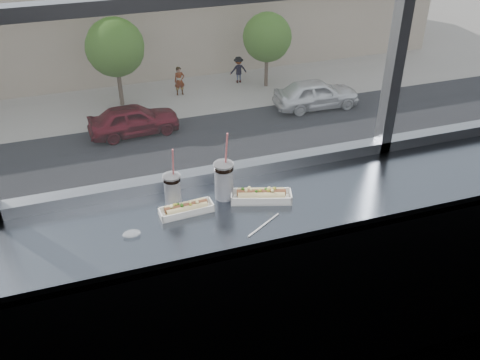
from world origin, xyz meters
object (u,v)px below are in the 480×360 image
object	(u,v)px
soda_cup_left	(173,189)
car_near_c	(74,214)
car_near_e	(437,147)
pedestrian_d	(238,67)
hotdog_tray_left	(186,208)
soda_cup_right	(224,179)
wrapper	(132,234)
tree_center	(115,47)
car_far_c	(317,89)
car_far_b	(133,115)
loose_straw	(264,225)
car_near_d	(240,184)
pedestrian_c	(179,78)
tree_right	(267,37)
hotdog_tray_right	(261,195)

from	to	relation	value
soda_cup_left	car_near_c	xyz separation A→B (m)	(-1.23, 16.16, -11.13)
car_near_e	pedestrian_d	size ratio (longest dim) A/B	3.02
hotdog_tray_left	soda_cup_right	distance (m)	0.23
wrapper	tree_center	xyz separation A→B (m)	(2.42, 28.33, -8.55)
pedestrian_d	car_near_c	bearing A→B (deg)	49.62
hotdog_tray_left	wrapper	world-z (taller)	hotdog_tray_left
car_near_c	car_far_c	distance (m)	16.37
hotdog_tray_left	car_near_c	size ratio (longest dim) A/B	0.04
tree_center	car_far_b	bearing A→B (deg)	-87.84
loose_straw	car_near_d	world-z (taller)	loose_straw
soda_cup_right	car_near_d	xyz separation A→B (m)	(5.45, 16.17, -11.19)
pedestrian_c	pedestrian_d	distance (m)	4.14
pedestrian_c	car_far_b	bearing A→B (deg)	-128.67
soda_cup_left	car_near_c	size ratio (longest dim) A/B	0.05
pedestrian_c	car_near_d	bearing A→B (deg)	-90.68
loose_straw	tree_right	size ratio (longest dim) A/B	0.05
loose_straw	car_far_b	distance (m)	26.86
loose_straw	car_far_c	bearing A→B (deg)	30.68
loose_straw	pedestrian_c	bearing A→B (deg)	47.35
car_near_c	tree_right	world-z (taller)	tree_right
car_near_c	tree_right	bearing A→B (deg)	-38.96
car_near_c	tree_right	xyz separation A→B (m)	(12.65, 12.00, 2.16)
soda_cup_left	pedestrian_c	xyz separation A→B (m)	(5.84, 28.53, -11.08)
tree_center	soda_cup_left	bearing A→B (deg)	-94.45
soda_cup_right	pedestrian_c	bearing A→B (deg)	78.91
hotdog_tray_right	pedestrian_c	world-z (taller)	hotdog_tray_right
pedestrian_d	car_far_b	bearing A→B (deg)	34.02
soda_cup_right	tree_right	bearing A→B (deg)	68.38
car_near_e	pedestrian_d	distance (m)	14.29
car_far_b	pedestrian_c	bearing A→B (deg)	-41.97
soda_cup_right	car_near_c	bearing A→B (deg)	95.23
car_far_c	pedestrian_c	world-z (taller)	car_far_c
soda_cup_left	loose_straw	size ratio (longest dim) A/B	1.43
pedestrian_d	tree_right	distance (m)	2.84
hotdog_tray_right	car_far_b	size ratio (longest dim) A/B	0.05
hotdog_tray_right	pedestrian_d	xyz separation A→B (m)	(9.51, 29.36, -11.05)
pedestrian_d	tree_center	size ratio (longest dim) A/B	0.40
soda_cup_right	pedestrian_c	world-z (taller)	soda_cup_right
hotdog_tray_right	soda_cup_right	distance (m)	0.19
hotdog_tray_right	car_near_e	xyz separation A→B (m)	(15.19, 16.26, -11.02)
wrapper	tree_right	bearing A→B (deg)	67.67
wrapper	pedestrian_c	bearing A→B (deg)	78.07
loose_straw	wrapper	world-z (taller)	wrapper
hotdog_tray_left	soda_cup_left	world-z (taller)	soda_cup_left
car_near_d	tree_right	distance (m)	13.47
car_far_b	pedestrian_d	size ratio (longest dim) A/B	3.16
wrapper	car_near_d	size ratio (longest dim) A/B	0.02
hotdog_tray_right	tree_right	xyz separation A→B (m)	(11.01, 28.26, -8.91)
soda_cup_right	car_far_b	bearing A→B (deg)	85.04
car_far_c	pedestrian_c	bearing A→B (deg)	61.15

